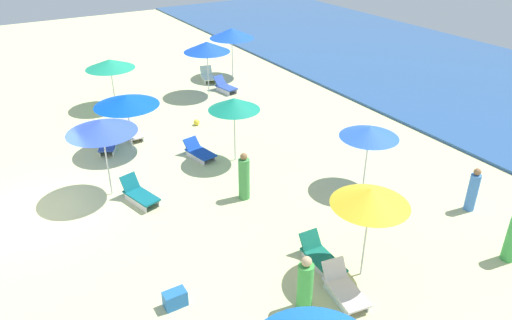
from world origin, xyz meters
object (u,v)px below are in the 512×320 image
(umbrella_2, at_px, (234,104))
(lounge_chair_5_0, at_px, (139,194))
(lounge_chair_6_1, at_px, (344,288))
(umbrella_5, at_px, (101,126))
(lounge_chair_6_0, at_px, (321,257))
(beachgoer_0, at_px, (305,285))
(umbrella_3, at_px, (126,100))
(umbrella_7, at_px, (110,64))
(lounge_chair_2_0, at_px, (199,152))
(umbrella_6, at_px, (371,197))
(umbrella_4, at_px, (232,33))
(beachgoer_3, at_px, (473,191))
(umbrella_1, at_px, (369,132))
(cooler_box_1, at_px, (175,299))
(lounge_chair_0_0, at_px, (225,87))
(lounge_chair_3_1, at_px, (131,132))
(lounge_chair_3_0, at_px, (109,143))
(umbrella_0, at_px, (207,47))
(beachgoer_2, at_px, (244,178))
(lounge_chair_4_0, at_px, (208,76))
(beach_ball_0, at_px, (197,122))

(umbrella_2, xyz_separation_m, lounge_chair_5_0, (0.97, -4.11, -2.00))
(lounge_chair_6_1, bearing_deg, umbrella_5, 123.70)
(lounge_chair_6_0, distance_m, beachgoer_0, 1.81)
(umbrella_3, height_order, umbrella_7, umbrella_7)
(umbrella_5, bearing_deg, umbrella_7, 162.60)
(lounge_chair_2_0, distance_m, umbrella_6, 8.61)
(umbrella_4, height_order, beachgoer_3, umbrella_4)
(umbrella_1, distance_m, cooler_box_1, 8.25)
(lounge_chair_0_0, distance_m, beachgoer_0, 15.55)
(umbrella_1, relative_size, umbrella_4, 0.82)
(lounge_chair_3_1, bearing_deg, lounge_chair_0_0, 25.23)
(lounge_chair_3_0, bearing_deg, umbrella_0, 56.39)
(umbrella_5, relative_size, lounge_chair_5_0, 1.76)
(umbrella_0, distance_m, umbrella_2, 7.41)
(beachgoer_2, xyz_separation_m, cooler_box_1, (3.40, -3.87, -0.56))
(lounge_chair_0_0, height_order, umbrella_7, umbrella_7)
(lounge_chair_3_0, height_order, lounge_chair_3_1, lounge_chair_3_0)
(beachgoer_0, bearing_deg, lounge_chair_4_0, -161.02)
(lounge_chair_3_0, relative_size, umbrella_6, 0.56)
(umbrella_5, xyz_separation_m, beachgoer_3, (6.81, 9.57, -1.80))
(umbrella_1, distance_m, lounge_chair_6_0, 4.91)
(umbrella_3, relative_size, cooler_box_1, 4.47)
(lounge_chair_6_0, relative_size, beachgoer_2, 0.93)
(umbrella_4, relative_size, umbrella_5, 1.00)
(beachgoer_2, bearing_deg, lounge_chair_6_1, 49.04)
(lounge_chair_2_0, distance_m, lounge_chair_3_0, 3.72)
(umbrella_2, bearing_deg, umbrella_4, 152.08)
(umbrella_1, distance_m, umbrella_7, 12.89)
(umbrella_0, xyz_separation_m, lounge_chair_3_0, (3.69, -6.20, -2.19))
(umbrella_4, bearing_deg, lounge_chair_4_0, -91.33)
(beachgoer_0, bearing_deg, beach_ball_0, -154.55)
(umbrella_2, distance_m, lounge_chair_6_0, 6.88)
(umbrella_7, relative_size, beach_ball_0, 8.72)
(lounge_chair_3_1, xyz_separation_m, beachgoer_2, (6.57, 1.71, 0.54))
(umbrella_0, height_order, beach_ball_0, umbrella_0)
(lounge_chair_3_1, distance_m, cooler_box_1, 10.20)
(umbrella_5, xyz_separation_m, beachgoer_0, (7.57, 2.50, -1.79))
(lounge_chair_6_1, relative_size, umbrella_7, 0.65)
(lounge_chair_3_1, relative_size, umbrella_7, 0.62)
(umbrella_3, xyz_separation_m, umbrella_4, (-6.17, 7.87, 0.33))
(umbrella_2, height_order, beachgoer_3, umbrella_2)
(lounge_chair_4_0, bearing_deg, lounge_chair_6_1, -91.63)
(umbrella_0, bearing_deg, cooler_box_1, -29.13)
(lounge_chair_6_0, distance_m, cooler_box_1, 4.04)
(umbrella_7, bearing_deg, beachgoer_2, 7.02)
(umbrella_2, xyz_separation_m, cooler_box_1, (5.93, -4.91, -2.07))
(lounge_chair_6_0, height_order, beachgoer_0, beachgoer_0)
(umbrella_5, bearing_deg, lounge_chair_3_1, 153.64)
(umbrella_5, bearing_deg, umbrella_6, 31.48)
(cooler_box_1, bearing_deg, lounge_chair_6_1, -26.69)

